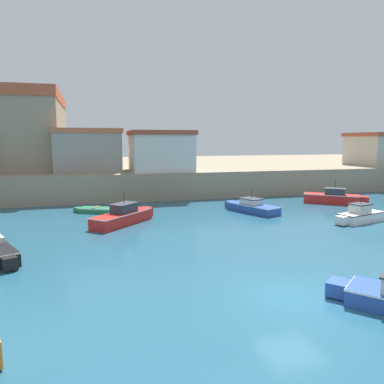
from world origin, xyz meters
name	(u,v)px	position (x,y,z in m)	size (l,w,h in m)	color
ground_plane	(291,296)	(0.00, 0.00, 0.00)	(200.00, 200.00, 0.00)	#235670
quay_seawall	(142,172)	(0.00, 45.35, 1.48)	(120.00, 40.00, 2.95)	gray
motorboat_red_0	(124,216)	(-5.50, 15.61, 0.60)	(5.36, 5.45, 2.51)	red
motorboat_white_1	(360,215)	(12.61, 11.25, 0.54)	(4.88, 2.47, 2.40)	white
dinghy_green_4	(95,210)	(-7.60, 20.88, 0.26)	(3.55, 2.42, 0.54)	#237A4C
motorboat_red_5	(334,198)	(16.10, 19.36, 0.61)	(5.66, 4.74, 2.49)	red
motorboat_blue_6	(252,207)	(6.08, 17.36, 0.48)	(3.56, 5.80, 2.16)	#284C9E
church	(13,128)	(-16.78, 37.76, 7.96)	(14.15, 18.23, 14.56)	gray
harbor_shed_near_wharf	(88,150)	(-8.00, 30.06, 5.35)	(7.48, 4.83, 4.76)	gray
harbor_shed_mid_row	(160,151)	(0.00, 29.22, 5.25)	(6.95, 7.13, 4.55)	silver
harbor_shed_far_end	(384,149)	(32.00, 30.49, 5.23)	(8.59, 7.26, 4.51)	#BCB29E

